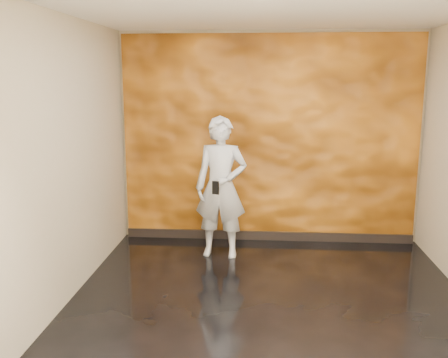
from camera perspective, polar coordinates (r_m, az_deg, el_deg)
room at (r=4.74m, az=5.45°, el=1.77°), size 4.02×4.02×2.81m
feature_wall at (r=6.68m, az=5.19°, el=4.47°), size 3.90×0.06×2.75m
baseboard at (r=6.93m, az=4.99°, el=-6.47°), size 3.90×0.04×0.12m
man at (r=6.12m, az=-0.34°, el=-0.97°), size 0.67×0.47×1.74m
phone at (r=5.85m, az=-0.96°, el=-1.00°), size 0.09×0.04×0.16m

